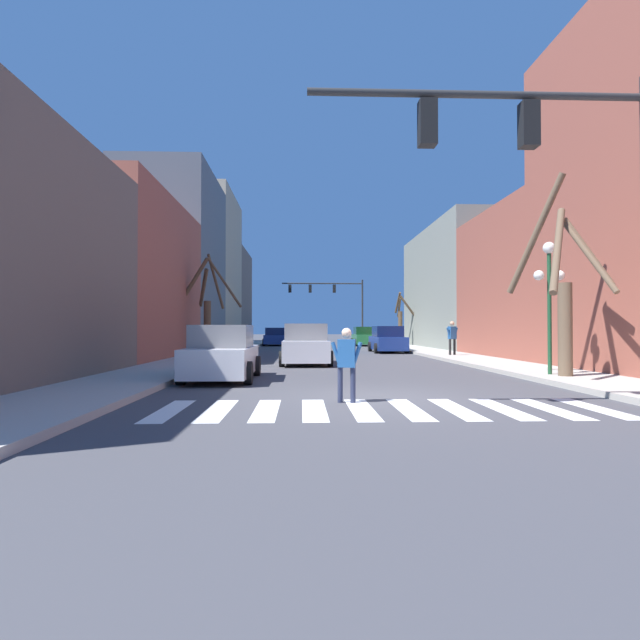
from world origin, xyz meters
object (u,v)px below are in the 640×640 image
(street_lamp_right_corner, at_px, (549,280))
(car_parked_right_far, at_px, (364,337))
(pedestrian_near_right_corner, at_px, (452,335))
(street_tree_left_mid, at_px, (561,289))
(street_tree_left_near, at_px, (401,320))
(car_driving_toward_lane, at_px, (306,346))
(pedestrian_crossing_street, at_px, (347,358))
(car_parked_right_mid, at_px, (388,340))
(street_tree_right_far, at_px, (207,306))
(car_parked_right_near, at_px, (275,337))
(car_parked_left_mid, at_px, (222,354))
(traffic_signal_far, at_px, (333,295))
(traffic_signal_near, at_px, (550,167))

(street_lamp_right_corner, distance_m, car_parked_right_far, 29.43)
(pedestrian_near_right_corner, distance_m, street_tree_left_mid, 11.72)
(street_tree_left_mid, height_order, street_tree_left_near, street_tree_left_mid)
(car_driving_toward_lane, bearing_deg, pedestrian_near_right_corner, 120.44)
(pedestrian_crossing_street, bearing_deg, street_lamp_right_corner, -134.27)
(car_parked_right_mid, xyz_separation_m, car_driving_toward_lane, (-5.33, -10.45, 0.02))
(pedestrian_crossing_street, height_order, street_tree_right_far, street_tree_right_far)
(car_parked_right_near, bearing_deg, car_parked_right_far, -96.47)
(car_parked_right_mid, height_order, pedestrian_near_right_corner, pedestrian_near_right_corner)
(car_parked_right_far, bearing_deg, street_lamp_right_corner, -176.16)
(car_parked_right_far, relative_size, street_tree_left_mid, 0.75)
(car_parked_right_near, bearing_deg, street_lamp_right_corner, -161.92)
(car_parked_left_mid, height_order, street_tree_right_far, street_tree_right_far)
(street_lamp_right_corner, bearing_deg, car_parked_right_mid, 96.75)
(car_parked_right_near, relative_size, street_tree_left_mid, 0.81)
(car_parked_left_mid, bearing_deg, car_driving_toward_lane, -21.93)
(car_driving_toward_lane, xyz_separation_m, street_tree_right_far, (-5.32, 5.89, 1.93))
(pedestrian_crossing_street, bearing_deg, street_tree_left_near, -92.15)
(street_tree_left_mid, xyz_separation_m, street_tree_left_near, (0.74, 27.14, -0.42))
(pedestrian_near_right_corner, height_order, street_tree_right_far, street_tree_right_far)
(car_parked_left_mid, relative_size, street_tree_left_mid, 0.69)
(car_parked_right_near, height_order, street_tree_left_near, street_tree_left_near)
(car_parked_left_mid, relative_size, pedestrian_near_right_corner, 2.37)
(traffic_signal_far, height_order, street_lamp_right_corner, traffic_signal_far)
(traffic_signal_near, distance_m, pedestrian_near_right_corner, 17.42)
(traffic_signal_far, relative_size, car_parked_right_mid, 1.91)
(traffic_signal_far, bearing_deg, car_parked_left_mid, -98.57)
(car_parked_right_mid, relative_size, car_parked_right_far, 0.99)
(car_parked_right_mid, bearing_deg, car_driving_toward_lane, 152.99)
(traffic_signal_near, xyz_separation_m, car_parked_left_mid, (-6.97, 5.94, -3.76))
(car_parked_right_mid, distance_m, car_driving_toward_lane, 11.73)
(street_lamp_right_corner, bearing_deg, car_parked_right_far, 93.84)
(car_parked_right_mid, relative_size, car_parked_right_near, 0.92)
(pedestrian_near_right_corner, bearing_deg, pedestrian_crossing_street, -138.60)
(car_parked_right_mid, distance_m, car_parked_left_mid, 18.52)
(car_parked_right_near, distance_m, street_tree_left_mid, 32.41)
(street_lamp_right_corner, height_order, car_parked_right_mid, street_lamp_right_corner)
(pedestrian_near_right_corner, bearing_deg, car_parked_left_mid, -157.83)
(street_tree_left_near, bearing_deg, street_lamp_right_corner, -91.70)
(street_lamp_right_corner, relative_size, pedestrian_crossing_street, 2.60)
(car_parked_right_mid, bearing_deg, car_parked_right_far, -0.17)
(car_parked_left_mid, distance_m, street_tree_left_near, 28.48)
(traffic_signal_near, height_order, street_tree_left_mid, traffic_signal_near)
(car_parked_left_mid, xyz_separation_m, street_tree_left_mid, (9.91, -0.77, 1.92))
(car_driving_toward_lane, distance_m, pedestrian_crossing_street, 11.02)
(traffic_signal_near, height_order, pedestrian_near_right_corner, traffic_signal_near)
(traffic_signal_far, distance_m, car_parked_right_far, 9.52)
(car_parked_right_near, distance_m, car_parked_right_far, 7.94)
(car_parked_left_mid, xyz_separation_m, street_tree_left_near, (10.66, 26.37, 1.49))
(street_tree_left_near, bearing_deg, traffic_signal_far, 114.58)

